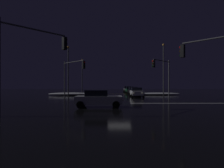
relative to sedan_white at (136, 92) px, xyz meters
name	(u,v)px	position (x,y,z in m)	size (l,w,h in m)	color
ground	(119,104)	(-3.35, -10.37, -0.85)	(120.00, 120.00, 0.10)	black
stop_line_north	(117,98)	(-3.35, -2.65, -0.80)	(0.35, 13.17, 0.01)	white
centre_line_ns	(115,94)	(-3.35, 8.95, -0.80)	(22.00, 0.15, 0.01)	yellow
crosswalk_bar_east	(190,103)	(4.46, -10.37, -0.80)	(13.17, 0.40, 0.01)	white
snow_bank_left_curb	(71,94)	(-11.87, 3.81, -0.53)	(8.48, 1.50, 0.55)	white
snow_bank_right_curb	(159,94)	(5.16, 5.20, -0.57)	(8.47, 1.50, 0.46)	white
sedan_white	(136,92)	(0.00, 0.00, 0.00)	(2.02, 4.33, 1.57)	silver
sedan_black	(133,91)	(0.26, 6.31, 0.00)	(2.02, 4.33, 1.57)	black
sedan_green	(130,90)	(0.22, 12.25, 0.00)	(2.02, 4.33, 1.57)	#14512D
sedan_gray	(127,89)	(0.23, 19.00, 0.00)	(2.02, 4.33, 1.57)	slate
sedan_silver_crossing	(98,98)	(-5.42, -13.66, 0.00)	(4.33, 2.02, 1.57)	#B7B7BC
traffic_signal_sw	(31,52)	(-10.05, -17.07, 3.65)	(3.65, 3.65, 6.41)	#4C4C51
traffic_signal_se	(216,58)	(3.36, -17.08, 3.20)	(3.46, 3.46, 5.75)	#4C4C51
traffic_signal_nw	(73,72)	(-9.90, -3.82, 3.17)	(3.79, 3.79, 5.67)	#4C4C51
traffic_signal_ne	(163,71)	(3.37, -3.65, 3.28)	(3.47, 3.47, 5.87)	#4C4C51
streetlamp_left_near	(68,67)	(-12.17, 2.95, 4.47)	(0.44, 0.44, 9.15)	#424247
streetlamp_left_far	(82,73)	(-12.17, 18.95, 4.39)	(0.44, 0.44, 9.01)	#424247
streetlamp_right_near	(163,66)	(5.46, 2.95, 4.72)	(0.44, 0.44, 9.65)	#424247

